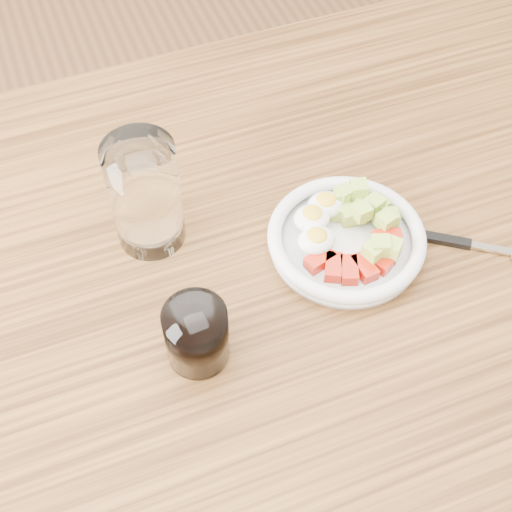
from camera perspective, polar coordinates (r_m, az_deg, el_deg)
The scene contains 6 objects.
ground at distance 1.56m, azimuth 0.50°, elevation -18.01°, with size 4.00×4.00×0.00m, color brown.
dining_table at distance 0.95m, azimuth 0.79°, elevation -5.00°, with size 1.50×0.90×0.77m.
bowl at distance 0.88m, azimuth 7.21°, elevation 1.58°, with size 0.20×0.20×0.05m.
fork at distance 0.92m, azimuth 15.62°, elevation 1.11°, with size 0.16×0.12×0.01m.
water_glass at distance 0.85m, azimuth -8.86°, elevation 4.85°, with size 0.08×0.08×0.15m, color white.
coffee_glass at distance 0.77m, azimuth -4.77°, elevation -6.31°, with size 0.07×0.07×0.08m.
Camera 1 is at (-0.19, -0.46, 1.47)m, focal length 50.00 mm.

